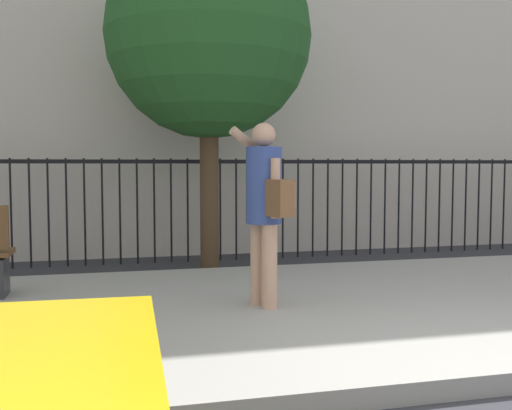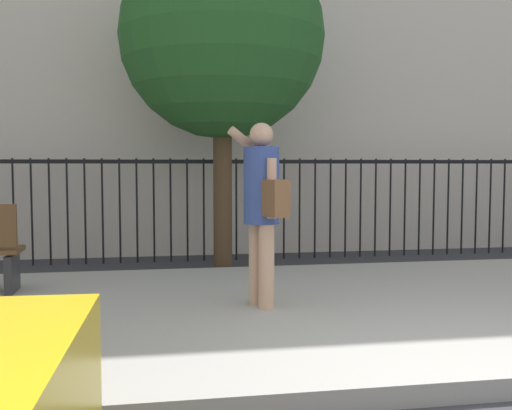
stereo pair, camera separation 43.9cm
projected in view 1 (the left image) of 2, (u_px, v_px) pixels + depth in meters
The scene contains 4 objects.
sidewalk at pixel (375, 306), 6.06m from camera, with size 28.00×4.40×0.15m, color #9E9B93.
iron_fence at pixel (275, 195), 9.57m from camera, with size 12.03×0.04×1.60m.
pedestrian_on_phone at pixel (265, 200), 5.66m from camera, with size 0.53×0.72×1.75m.
street_tree_near at pixel (209, 36), 8.31m from camera, with size 2.86×2.86×4.72m.
Camera 1 is at (-2.62, -3.30, 1.51)m, focal length 42.07 mm.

